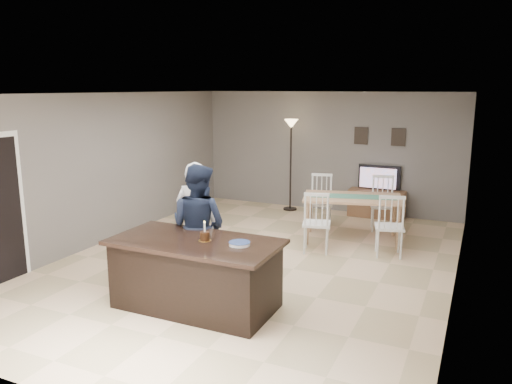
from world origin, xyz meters
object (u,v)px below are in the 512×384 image
at_px(man, 198,226).
at_px(tv_console, 377,204).
at_px(birthday_cake, 205,236).
at_px(dining_table, 352,204).
at_px(television, 379,178).
at_px(floor_lamp, 291,140).
at_px(kitchen_island, 196,273).
at_px(plate_stack, 239,244).
at_px(woman, 196,220).

bearing_deg(man, tv_console, -102.05).
bearing_deg(birthday_cake, man, 127.19).
distance_m(tv_console, dining_table, 1.93).
height_order(man, dining_table, man).
bearing_deg(television, birthday_cake, 79.08).
distance_m(television, floor_lamp, 2.11).
xyz_separation_m(television, dining_table, (-0.09, -1.96, -0.18)).
bearing_deg(man, birthday_cake, 132.52).
bearing_deg(kitchen_island, plate_stack, 4.65).
xyz_separation_m(man, birthday_cake, (0.46, -0.61, 0.08)).
xyz_separation_m(television, woman, (-1.76, -4.70, 0.01)).
height_order(kitchen_island, tv_console, kitchen_island).
bearing_deg(tv_console, kitchen_island, -102.16).
relative_size(woman, birthday_cake, 6.89).
relative_size(kitchen_island, television, 2.35).
distance_m(kitchen_island, television, 5.78).
height_order(woman, dining_table, woman).
height_order(television, man, man).
relative_size(man, dining_table, 0.75).
bearing_deg(floor_lamp, television, 6.21).
bearing_deg(birthday_cake, plate_stack, 1.06).
bearing_deg(dining_table, woman, -136.01).
bearing_deg(floor_lamp, man, -84.97).
distance_m(dining_table, floor_lamp, 2.73).
height_order(television, floor_lamp, floor_lamp).
bearing_deg(kitchen_island, floor_lamp, 97.99).
distance_m(plate_stack, floor_lamp, 5.59).
height_order(man, floor_lamp, floor_lamp).
xyz_separation_m(woman, man, (0.22, -0.30, 0.01)).
xyz_separation_m(plate_stack, dining_table, (0.51, 3.63, -0.23)).
bearing_deg(dining_table, floor_lamp, 122.42).
bearing_deg(birthday_cake, kitchen_island, -161.43).
distance_m(woman, birthday_cake, 1.13).
relative_size(television, woman, 0.53).
bearing_deg(tv_console, woman, -110.81).
relative_size(birthday_cake, floor_lamp, 0.12).
bearing_deg(plate_stack, woman, 142.43).
bearing_deg(dining_table, tv_console, 72.75).
relative_size(birthday_cake, plate_stack, 0.95).
xyz_separation_m(tv_console, man, (-1.54, -4.92, 0.58)).
distance_m(man, plate_stack, 1.12).
bearing_deg(woman, birthday_cake, 119.16).
bearing_deg(man, television, -101.82).
xyz_separation_m(kitchen_island, birthday_cake, (0.12, 0.04, 0.51)).
xyz_separation_m(kitchen_island, floor_lamp, (-0.76, 5.43, 1.17)).
height_order(woman, floor_lamp, floor_lamp).
height_order(kitchen_island, television, television).
height_order(tv_console, dining_table, dining_table).
distance_m(man, birthday_cake, 0.77).
xyz_separation_m(woman, floor_lamp, (-0.20, 4.48, 0.75)).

